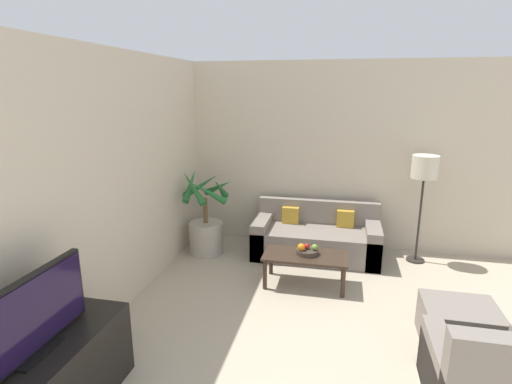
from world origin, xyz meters
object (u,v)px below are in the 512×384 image
at_px(orange_fruit, 301,247).
at_px(floor_lamp, 424,172).
at_px(sofa_loveseat, 316,238).
at_px(fruit_bowl, 307,252).
at_px(potted_palm, 206,226).
at_px(armchair, 491,384).
at_px(television, 30,318).
at_px(apple_red, 307,246).
at_px(coffee_table, 305,259).
at_px(ottoman, 459,325).
at_px(apple_green, 315,247).

bearing_deg(orange_fruit, floor_lamp, 35.48).
bearing_deg(sofa_loveseat, fruit_bowl, -93.00).
distance_m(potted_palm, armchair, 3.83).
xyz_separation_m(television, apple_red, (1.55, 2.56, -0.39)).
distance_m(floor_lamp, apple_red, 1.89).
distance_m(television, fruit_bowl, 3.02).
relative_size(coffee_table, fruit_bowl, 3.74).
relative_size(television, coffee_table, 1.02).
bearing_deg(floor_lamp, ottoman, -87.78).
bearing_deg(coffee_table, apple_red, 76.35).
distance_m(coffee_table, orange_fruit, 0.16).
relative_size(apple_red, apple_green, 0.91).
bearing_deg(armchair, apple_green, 128.50).
xyz_separation_m(television, fruit_bowl, (1.56, 2.55, -0.46)).
relative_size(television, armchair, 1.22).
bearing_deg(television, potted_palm, 88.96).
xyz_separation_m(television, apple_green, (1.65, 2.54, -0.39)).
xyz_separation_m(apple_red, apple_green, (0.09, -0.02, 0.00)).
bearing_deg(coffee_table, fruit_bowl, 56.85).
bearing_deg(apple_red, sofa_loveseat, 86.49).
bearing_deg(sofa_loveseat, armchair, -61.71).
bearing_deg(apple_green, coffee_table, -167.34).
height_order(apple_green, armchair, armchair).
height_order(sofa_loveseat, orange_fruit, sofa_loveseat).
bearing_deg(apple_red, apple_green, -10.04).
distance_m(apple_red, ottoman, 1.76).
xyz_separation_m(sofa_loveseat, apple_green, (0.04, -0.91, 0.23)).
bearing_deg(orange_fruit, sofa_loveseat, 83.13).
distance_m(potted_palm, apple_red, 1.63).
distance_m(sofa_loveseat, armchair, 3.01).
height_order(apple_red, ottoman, apple_red).
distance_m(television, sofa_loveseat, 3.86).
height_order(fruit_bowl, apple_red, apple_red).
relative_size(potted_palm, fruit_bowl, 4.65).
bearing_deg(floor_lamp, sofa_loveseat, -175.81).
height_order(television, ottoman, television).
distance_m(potted_palm, ottoman, 3.37).
relative_size(apple_red, ottoman, 0.10).
relative_size(sofa_loveseat, apple_red, 25.80).
bearing_deg(fruit_bowl, orange_fruit, -144.29).
xyz_separation_m(orange_fruit, armchair, (1.54, -1.70, -0.23)).
xyz_separation_m(coffee_table, fruit_bowl, (0.02, 0.03, 0.08)).
bearing_deg(apple_red, floor_lamp, 34.94).
bearing_deg(orange_fruit, apple_green, 16.51).
distance_m(potted_palm, orange_fruit, 1.60).
distance_m(sofa_loveseat, ottoman, 2.29).
height_order(orange_fruit, armchair, armchair).
height_order(fruit_bowl, armchair, armchair).
bearing_deg(orange_fruit, armchair, -47.76).
bearing_deg(orange_fruit, television, -120.89).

